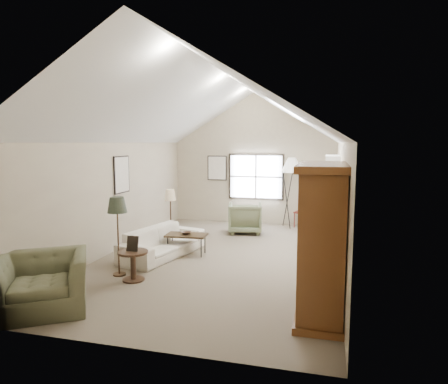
% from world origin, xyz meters
% --- Properties ---
extents(room_shell, '(5.01, 8.01, 4.00)m').
position_xyz_m(room_shell, '(0.00, 0.00, 3.21)').
color(room_shell, '#756953').
rests_on(room_shell, ground).
extents(window, '(1.72, 0.08, 1.42)m').
position_xyz_m(window, '(0.10, 3.96, 1.45)').
color(window, black).
rests_on(window, room_shell).
extents(skylight, '(0.80, 1.20, 0.52)m').
position_xyz_m(skylight, '(1.30, 0.90, 3.22)').
color(skylight, white).
rests_on(skylight, room_shell).
extents(wall_art, '(1.97, 3.71, 0.88)m').
position_xyz_m(wall_art, '(-1.88, 1.94, 1.73)').
color(wall_art, black).
rests_on(wall_art, room_shell).
extents(armoire, '(0.60, 1.50, 2.20)m').
position_xyz_m(armoire, '(2.18, -2.40, 1.10)').
color(armoire, brown).
rests_on(armoire, ground).
extents(tv_alcove, '(0.32, 1.30, 2.10)m').
position_xyz_m(tv_alcove, '(2.34, 1.60, 1.15)').
color(tv_alcove, white).
rests_on(tv_alcove, ground).
extents(media_console, '(0.34, 1.18, 0.60)m').
position_xyz_m(media_console, '(2.32, 1.60, 0.30)').
color(media_console, '#382316').
rests_on(media_console, ground).
extents(tv_panel, '(0.05, 0.90, 0.55)m').
position_xyz_m(tv_panel, '(2.32, 1.60, 0.92)').
color(tv_panel, black).
rests_on(tv_panel, media_console).
extents(sofa, '(1.33, 2.32, 0.64)m').
position_xyz_m(sofa, '(-1.24, -0.19, 0.32)').
color(sofa, beige).
rests_on(sofa, ground).
extents(armchair_near, '(1.70, 1.65, 0.84)m').
position_xyz_m(armchair_near, '(-1.85, -3.31, 0.42)').
color(armchair_near, '#585A3F').
rests_on(armchair_near, ground).
extents(armchair_far, '(1.05, 1.07, 0.84)m').
position_xyz_m(armchair_far, '(0.05, 2.54, 0.42)').
color(armchair_far, '#5B6446').
rests_on(armchair_far, ground).
extents(coffee_table, '(0.94, 0.56, 0.46)m').
position_xyz_m(coffee_table, '(-0.79, 0.07, 0.23)').
color(coffee_table, '#322314').
rests_on(coffee_table, ground).
extents(bowl, '(0.23, 0.23, 0.05)m').
position_xyz_m(bowl, '(-0.79, 0.07, 0.49)').
color(bowl, '#3C2518').
rests_on(bowl, coffee_table).
extents(side_table, '(0.66, 0.66, 0.55)m').
position_xyz_m(side_table, '(-1.14, -1.79, 0.27)').
color(side_table, '#3D2419').
rests_on(side_table, ground).
extents(side_chair, '(0.52, 0.52, 1.09)m').
position_xyz_m(side_chair, '(1.56, 3.70, 0.55)').
color(side_chair, maroon).
rests_on(side_chair, ground).
extents(tripod_lamp, '(0.80, 0.80, 2.10)m').
position_xyz_m(tripod_lamp, '(1.22, 3.58, 1.05)').
color(tripod_lamp, silver).
rests_on(tripod_lamp, ground).
extents(dark_lamp, '(0.44, 0.44, 1.53)m').
position_xyz_m(dark_lamp, '(-1.54, -1.59, 0.76)').
color(dark_lamp, '#272D20').
rests_on(dark_lamp, ground).
extents(tan_lamp, '(0.33, 0.33, 1.37)m').
position_xyz_m(tan_lamp, '(-1.54, 1.01, 0.69)').
color(tan_lamp, tan).
rests_on(tan_lamp, ground).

